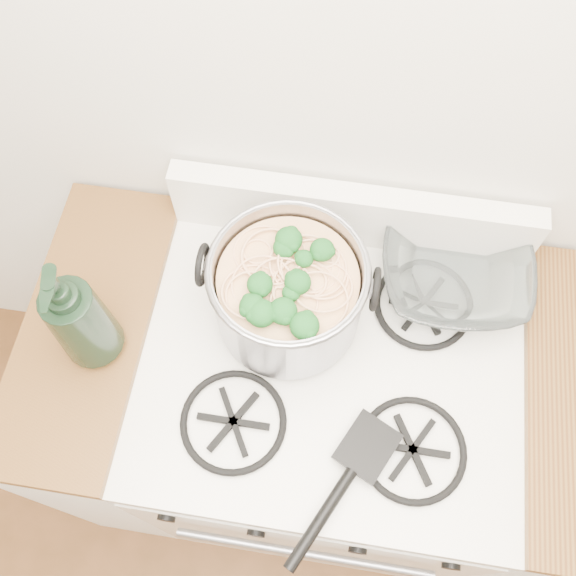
{
  "coord_description": "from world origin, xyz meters",
  "views": [
    {
      "loc": [
        -0.02,
        0.84,
        2.12
      ],
      "look_at": [
        -0.1,
        1.35,
        1.04
      ],
      "focal_mm": 40.0,
      "sensor_mm": 36.0,
      "label": 1
    }
  ],
  "objects_px": {
    "stock_pot": "(288,293)",
    "spatula": "(368,446)",
    "glass_bowl": "(453,273)",
    "bottle": "(76,315)",
    "gas_range": "(321,421)"
  },
  "relations": [
    {
      "from": "stock_pot",
      "to": "spatula",
      "type": "height_order",
      "value": "stock_pot"
    },
    {
      "from": "spatula",
      "to": "glass_bowl",
      "type": "height_order",
      "value": "glass_bowl"
    },
    {
      "from": "glass_bowl",
      "to": "bottle",
      "type": "bearing_deg",
      "value": -159.12
    },
    {
      "from": "spatula",
      "to": "glass_bowl",
      "type": "relative_size",
      "value": 2.53
    },
    {
      "from": "glass_bowl",
      "to": "bottle",
      "type": "height_order",
      "value": "bottle"
    },
    {
      "from": "stock_pot",
      "to": "gas_range",
      "type": "bearing_deg",
      "value": -40.97
    },
    {
      "from": "gas_range",
      "to": "spatula",
      "type": "relative_size",
      "value": 2.98
    },
    {
      "from": "gas_range",
      "to": "glass_bowl",
      "type": "bearing_deg",
      "value": 45.16
    },
    {
      "from": "gas_range",
      "to": "stock_pot",
      "type": "xyz_separation_m",
      "value": [
        -0.1,
        0.09,
        0.58
      ]
    },
    {
      "from": "gas_range",
      "to": "stock_pot",
      "type": "distance_m",
      "value": 0.6
    },
    {
      "from": "gas_range",
      "to": "glass_bowl",
      "type": "relative_size",
      "value": 7.56
    },
    {
      "from": "glass_bowl",
      "to": "spatula",
      "type": "bearing_deg",
      "value": -109.76
    },
    {
      "from": "spatula",
      "to": "glass_bowl",
      "type": "distance_m",
      "value": 0.4
    },
    {
      "from": "bottle",
      "to": "gas_range",
      "type": "bearing_deg",
      "value": -7.06
    },
    {
      "from": "gas_range",
      "to": "glass_bowl",
      "type": "xyz_separation_m",
      "value": [
        0.22,
        0.22,
        0.5
      ]
    }
  ]
}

